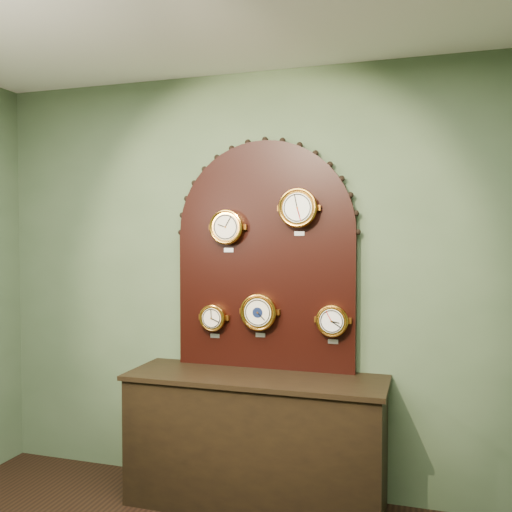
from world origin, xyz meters
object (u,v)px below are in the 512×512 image
(arabic_clock, at_px, (298,208))
(hygrometer, at_px, (213,318))
(tide_clock, at_px, (332,321))
(roman_clock, at_px, (227,227))
(shop_counter, at_px, (255,443))
(barometer, at_px, (259,312))
(display_board, at_px, (265,248))

(arabic_clock, relative_size, hygrometer, 1.30)
(tide_clock, bearing_deg, roman_clock, -179.94)
(shop_counter, xyz_separation_m, barometer, (-0.02, 0.15, 0.81))
(shop_counter, xyz_separation_m, arabic_clock, (0.24, 0.15, 1.48))
(roman_clock, relative_size, hygrometer, 1.22)
(display_board, bearing_deg, roman_clock, -164.56)
(arabic_clock, height_order, hygrometer, arabic_clock)
(tide_clock, bearing_deg, display_board, 171.85)
(barometer, xyz_separation_m, tide_clock, (0.48, 0.00, -0.03))
(barometer, bearing_deg, display_board, 72.94)
(shop_counter, bearing_deg, roman_clock, 147.62)
(shop_counter, xyz_separation_m, tide_clock, (0.46, 0.15, 0.77))
(display_board, bearing_deg, arabic_clock, -15.66)
(shop_counter, relative_size, display_board, 1.05)
(roman_clock, bearing_deg, shop_counter, -32.38)
(roman_clock, xyz_separation_m, hygrometer, (-0.10, 0.00, -0.61))
(display_board, relative_size, barometer, 5.21)
(arabic_clock, height_order, barometer, arabic_clock)
(display_board, distance_m, roman_clock, 0.29)
(display_board, relative_size, arabic_clock, 5.06)
(roman_clock, xyz_separation_m, arabic_clock, (0.48, -0.00, 0.12))
(display_board, relative_size, roman_clock, 5.41)
(hygrometer, relative_size, tide_clock, 0.91)
(hygrometer, height_order, barometer, barometer)
(display_board, height_order, roman_clock, display_board)
(hygrometer, bearing_deg, shop_counter, -24.35)
(shop_counter, height_order, hygrometer, hygrometer)
(shop_counter, height_order, display_board, display_board)
(shop_counter, height_order, arabic_clock, arabic_clock)
(roman_clock, height_order, arabic_clock, arabic_clock)
(hygrometer, xyz_separation_m, tide_clock, (0.80, -0.00, 0.02))
(arabic_clock, bearing_deg, tide_clock, 0.32)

